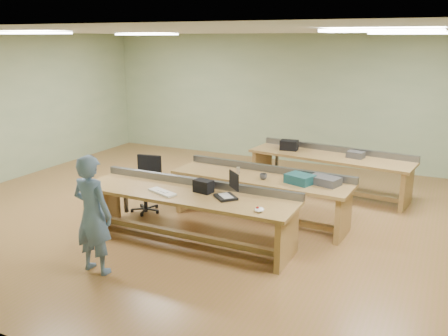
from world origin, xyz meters
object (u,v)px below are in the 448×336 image
(parts_bin_teal, at_px, (300,179))
(mug, at_px, (263,177))
(workbench_back, at_px, (330,165))
(camera_bag, at_px, (203,186))
(drinks_can, at_px, (238,170))
(task_chair, at_px, (146,191))
(workbench_front, at_px, (187,204))
(laptop_base, at_px, (226,197))
(workbench_mid, at_px, (261,188))
(parts_bin_grey, at_px, (324,181))
(person, at_px, (93,215))

(parts_bin_teal, height_order, mug, parts_bin_teal)
(parts_bin_teal, bearing_deg, workbench_back, 90.26)
(camera_bag, xyz_separation_m, drinks_can, (0.05, 1.10, -0.04))
(task_chair, bearing_deg, workbench_front, -41.09)
(laptop_base, height_order, drinks_can, drinks_can)
(workbench_mid, xyz_separation_m, workbench_back, (0.66, 1.91, 0.00))
(drinks_can, bearing_deg, camera_bag, -92.78)
(workbench_mid, bearing_deg, workbench_back, 74.22)
(laptop_base, distance_m, task_chair, 2.08)
(laptop_base, xyz_separation_m, drinks_can, (-0.35, 1.20, 0.04))
(parts_bin_teal, bearing_deg, task_chair, -172.44)
(camera_bag, relative_size, mug, 2.30)
(workbench_front, height_order, task_chair, task_chair)
(camera_bag, relative_size, parts_bin_teal, 0.67)
(workbench_front, height_order, mug, workbench_front)
(laptop_base, relative_size, mug, 2.66)
(workbench_front, distance_m, task_chair, 1.52)
(camera_bag, distance_m, parts_bin_teal, 1.52)
(parts_bin_teal, height_order, drinks_can, parts_bin_teal)
(workbench_front, height_order, drinks_can, same)
(workbench_mid, bearing_deg, drinks_can, -173.78)
(camera_bag, bearing_deg, task_chair, 164.96)
(workbench_front, distance_m, parts_bin_grey, 2.11)
(task_chair, bearing_deg, workbench_back, 32.81)
(camera_bag, relative_size, parts_bin_grey, 0.59)
(person, relative_size, parts_bin_teal, 3.86)
(workbench_front, height_order, workbench_mid, same)
(mug, bearing_deg, parts_bin_teal, 4.70)
(person, height_order, laptop_base, person)
(workbench_back, height_order, person, person)
(workbench_back, relative_size, parts_bin_grey, 6.98)
(workbench_mid, relative_size, workbench_back, 0.94)
(person, relative_size, laptop_base, 4.98)
(person, distance_m, laptop_base, 1.80)
(camera_bag, height_order, mug, camera_bag)
(mug, distance_m, drinks_can, 0.50)
(workbench_front, xyz_separation_m, laptop_base, (0.61, 0.01, 0.20))
(workbench_front, relative_size, parts_bin_teal, 8.17)
(workbench_mid, xyz_separation_m, camera_bag, (-0.45, -1.12, 0.28))
(mug, bearing_deg, task_chair, -171.64)
(workbench_back, bearing_deg, parts_bin_grey, -72.00)
(laptop_base, relative_size, task_chair, 0.32)
(workbench_front, xyz_separation_m, drinks_can, (0.26, 1.21, 0.24))
(workbench_back, bearing_deg, drinks_can, -111.52)
(mug, relative_size, drinks_can, 1.05)
(workbench_back, relative_size, task_chair, 3.31)
(workbench_front, height_order, person, person)
(parts_bin_grey, relative_size, drinks_can, 4.09)
(parts_bin_teal, distance_m, drinks_can, 1.07)
(parts_bin_grey, bearing_deg, drinks_can, -178.66)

